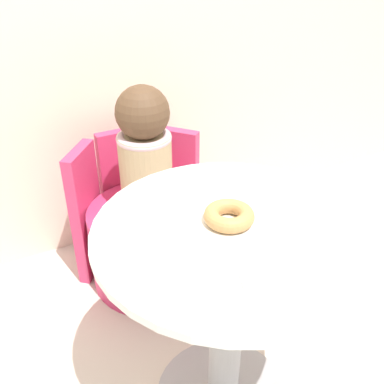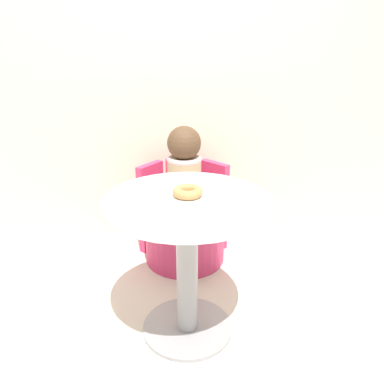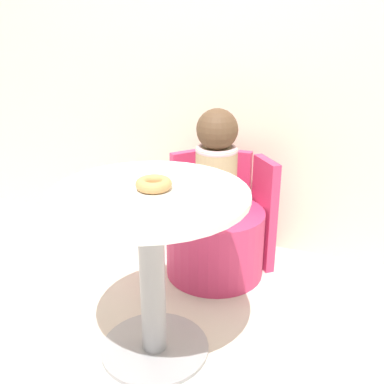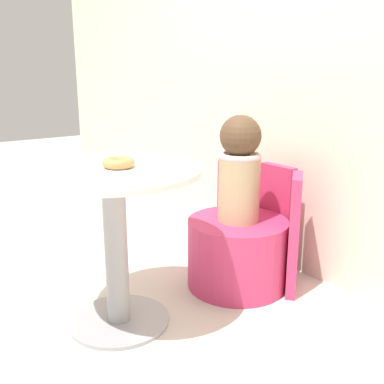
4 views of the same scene
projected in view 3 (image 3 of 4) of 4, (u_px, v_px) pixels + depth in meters
name	position (u px, v px, depth m)	size (l,w,h in m)	color
ground_plane	(149.00, 346.00, 1.96)	(12.00, 12.00, 0.00)	beige
back_wall	(231.00, 44.00, 2.50)	(6.00, 0.06, 2.40)	beige
round_table	(151.00, 244.00, 1.76)	(0.76, 0.76, 0.73)	#99999E
tub_chair	(215.00, 242.00, 2.47)	(0.53, 0.53, 0.37)	#C63360
booth_backrest	(227.00, 206.00, 2.61)	(0.63, 0.23, 0.63)	#C63360
child_figure	(217.00, 162.00, 2.30)	(0.22, 0.22, 0.55)	tan
donut	(154.00, 184.00, 1.69)	(0.14, 0.14, 0.04)	tan
paper_napkin	(116.00, 209.00, 1.52)	(0.17, 0.17, 0.01)	white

